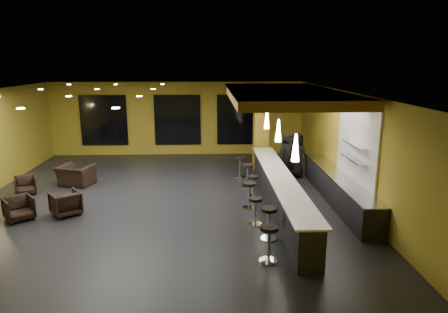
{
  "coord_description": "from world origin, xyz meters",
  "views": [
    {
      "loc": [
        1.49,
        -12.63,
        4.45
      ],
      "look_at": [
        2.0,
        0.5,
        1.3
      ],
      "focal_mm": 32.0,
      "sensor_mm": 36.0,
      "label": 1
    }
  ],
  "objects_px": {
    "staff_a": "(287,159)",
    "bar_stool_6": "(240,165)",
    "staff_c": "(296,155)",
    "bar_stool_0": "(269,239)",
    "staff_b": "(286,158)",
    "bar_stool_4": "(253,184)",
    "armchair_a": "(19,208)",
    "bar_stool_5": "(248,172)",
    "armchair_d": "(76,175)",
    "bar_counter": "(279,192)",
    "column": "(261,128)",
    "armchair_c": "(26,185)",
    "bar_stool_3": "(249,192)",
    "pendant_2": "(267,119)",
    "bar_stool_1": "(269,219)",
    "prep_counter": "(338,189)",
    "pendant_1": "(278,131)",
    "pendant_0": "(296,148)",
    "armchair_b": "(66,203)",
    "bar_stool_2": "(255,208)"
  },
  "relations": [
    {
      "from": "staff_a",
      "to": "bar_stool_6",
      "type": "height_order",
      "value": "staff_a"
    },
    {
      "from": "staff_c",
      "to": "bar_stool_0",
      "type": "xyz_separation_m",
      "value": [
        -2.07,
        -6.73,
        -0.34
      ]
    },
    {
      "from": "staff_b",
      "to": "bar_stool_4",
      "type": "xyz_separation_m",
      "value": [
        -1.55,
        -2.3,
        -0.3
      ]
    },
    {
      "from": "armchair_a",
      "to": "bar_stool_5",
      "type": "distance_m",
      "value": 7.4
    },
    {
      "from": "armchair_a",
      "to": "armchair_d",
      "type": "distance_m",
      "value": 3.31
    },
    {
      "from": "armchair_d",
      "to": "bar_counter",
      "type": "bearing_deg",
      "value": 175.78
    },
    {
      "from": "staff_b",
      "to": "armchair_a",
      "type": "bearing_deg",
      "value": -169.47
    },
    {
      "from": "bar_counter",
      "to": "armchair_a",
      "type": "height_order",
      "value": "bar_counter"
    },
    {
      "from": "column",
      "to": "staff_a",
      "type": "height_order",
      "value": "column"
    },
    {
      "from": "armchair_d",
      "to": "bar_stool_4",
      "type": "xyz_separation_m",
      "value": [
        6.35,
        -1.53,
        0.09
      ]
    },
    {
      "from": "staff_b",
      "to": "armchair_c",
      "type": "bearing_deg",
      "value": 175.44
    },
    {
      "from": "staff_c",
      "to": "bar_stool_3",
      "type": "xyz_separation_m",
      "value": [
        -2.18,
        -3.35,
        -0.36
      ]
    },
    {
      "from": "bar_counter",
      "to": "bar_stool_4",
      "type": "distance_m",
      "value": 1.28
    },
    {
      "from": "staff_b",
      "to": "staff_a",
      "type": "bearing_deg",
      "value": -113.62
    },
    {
      "from": "pendant_2",
      "to": "bar_stool_1",
      "type": "distance_m",
      "value": 5.56
    },
    {
      "from": "bar_counter",
      "to": "armchair_a",
      "type": "distance_m",
      "value": 7.65
    },
    {
      "from": "staff_c",
      "to": "armchair_a",
      "type": "relative_size",
      "value": 2.4
    },
    {
      "from": "prep_counter",
      "to": "pendant_1",
      "type": "height_order",
      "value": "pendant_1"
    },
    {
      "from": "pendant_0",
      "to": "bar_stool_3",
      "type": "height_order",
      "value": "pendant_0"
    },
    {
      "from": "column",
      "to": "bar_stool_6",
      "type": "xyz_separation_m",
      "value": [
        -0.94,
        -1.18,
        -1.24
      ]
    },
    {
      "from": "bar_stool_5",
      "to": "armchair_b",
      "type": "bearing_deg",
      "value": -156.32
    },
    {
      "from": "armchair_a",
      "to": "bar_stool_1",
      "type": "bearing_deg",
      "value": -52.18
    },
    {
      "from": "staff_a",
      "to": "armchair_d",
      "type": "relative_size",
      "value": 1.64
    },
    {
      "from": "bar_counter",
      "to": "armchair_a",
      "type": "bearing_deg",
      "value": -175.14
    },
    {
      "from": "bar_stool_4",
      "to": "bar_stool_0",
      "type": "bearing_deg",
      "value": -91.79
    },
    {
      "from": "pendant_2",
      "to": "bar_stool_6",
      "type": "height_order",
      "value": "pendant_2"
    },
    {
      "from": "armchair_d",
      "to": "bar_stool_4",
      "type": "bearing_deg",
      "value": -177.43
    },
    {
      "from": "pendant_2",
      "to": "armchair_c",
      "type": "bearing_deg",
      "value": -171.16
    },
    {
      "from": "bar_counter",
      "to": "staff_b",
      "type": "height_order",
      "value": "staff_b"
    },
    {
      "from": "staff_c",
      "to": "bar_stool_3",
      "type": "distance_m",
      "value": 4.01
    },
    {
      "from": "prep_counter",
      "to": "armchair_c",
      "type": "relative_size",
      "value": 8.74
    },
    {
      "from": "bar_stool_2",
      "to": "bar_stool_6",
      "type": "relative_size",
      "value": 0.98
    },
    {
      "from": "armchair_c",
      "to": "bar_stool_2",
      "type": "distance_m",
      "value": 8.12
    },
    {
      "from": "prep_counter",
      "to": "bar_stool_0",
      "type": "bearing_deg",
      "value": -126.0
    },
    {
      "from": "bar_counter",
      "to": "bar_stool_2",
      "type": "distance_m",
      "value": 1.55
    },
    {
      "from": "armchair_a",
      "to": "bar_stool_1",
      "type": "relative_size",
      "value": 0.88
    },
    {
      "from": "bar_stool_6",
      "to": "prep_counter",
      "type": "bearing_deg",
      "value": -44.73
    },
    {
      "from": "pendant_2",
      "to": "bar_stool_1",
      "type": "relative_size",
      "value": 0.83
    },
    {
      "from": "bar_stool_5",
      "to": "armchair_a",
      "type": "bearing_deg",
      "value": -157.74
    },
    {
      "from": "bar_counter",
      "to": "pendant_2",
      "type": "bearing_deg",
      "value": 90.0
    },
    {
      "from": "armchair_a",
      "to": "bar_stool_2",
      "type": "distance_m",
      "value": 6.76
    },
    {
      "from": "staff_c",
      "to": "bar_stool_6",
      "type": "distance_m",
      "value": 2.22
    },
    {
      "from": "armchair_c",
      "to": "armchair_d",
      "type": "bearing_deg",
      "value": 8.25
    },
    {
      "from": "armchair_a",
      "to": "bar_stool_5",
      "type": "bearing_deg",
      "value": -17.25
    },
    {
      "from": "bar_counter",
      "to": "pendant_2",
      "type": "xyz_separation_m",
      "value": [
        0.0,
        3.0,
        1.85
      ]
    },
    {
      "from": "bar_counter",
      "to": "bar_stool_4",
      "type": "bearing_deg",
      "value": 122.53
    },
    {
      "from": "pendant_2",
      "to": "bar_stool_5",
      "type": "relative_size",
      "value": 0.83
    },
    {
      "from": "armchair_b",
      "to": "bar_stool_0",
      "type": "height_order",
      "value": "bar_stool_0"
    },
    {
      "from": "bar_stool_0",
      "to": "bar_stool_6",
      "type": "bearing_deg",
      "value": 90.98
    },
    {
      "from": "column",
      "to": "staff_a",
      "type": "xyz_separation_m",
      "value": [
        0.73,
        -2.04,
        -0.81
      ]
    }
  ]
}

